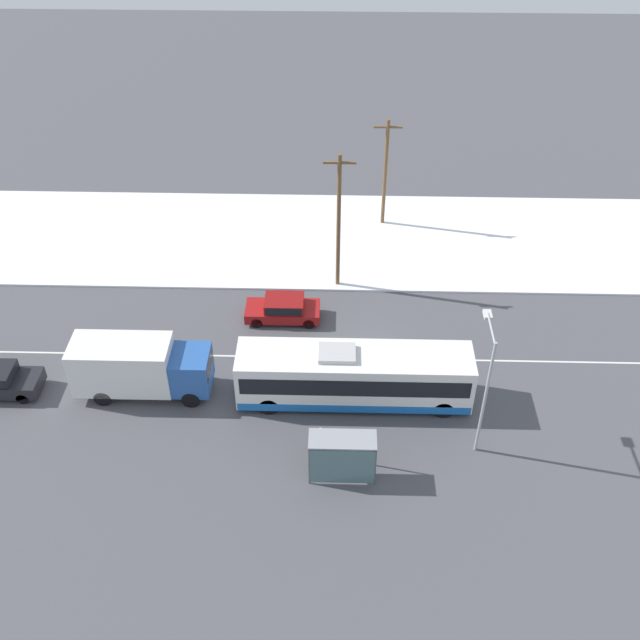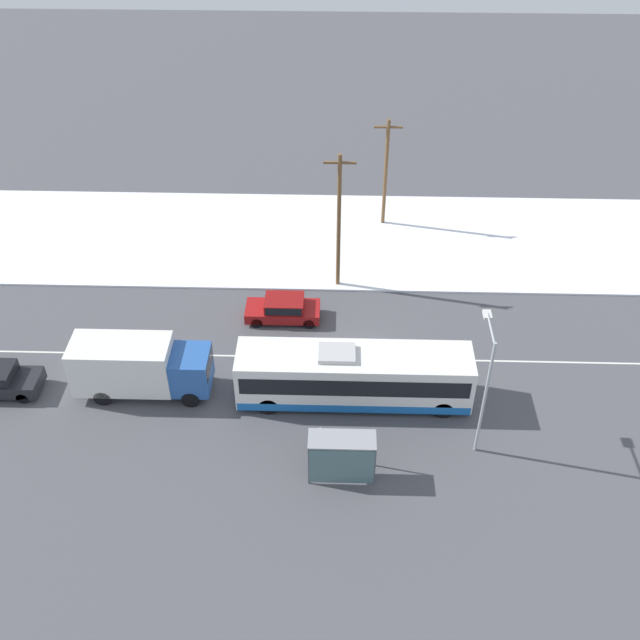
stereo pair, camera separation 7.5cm
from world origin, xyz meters
TOP-DOWN VIEW (x-y plane):
  - ground_plane at (0.00, 0.00)m, footprint 120.00×120.00m
  - snow_lot at (0.00, 11.64)m, footprint 80.00×11.29m
  - lane_marking_center at (0.00, 0.00)m, footprint 60.00×0.12m
  - city_bus at (-0.62, -3.03)m, footprint 11.61×2.57m
  - box_truck at (-11.41, -2.77)m, footprint 6.86×2.30m
  - sedan_car at (-4.56, 3.29)m, footprint 4.23×1.80m
  - pedestrian_at_stop at (-2.19, -6.74)m, footprint 0.62×0.28m
  - bus_shelter at (-1.19, -8.21)m, footprint 3.01×1.20m
  - streetlamp at (5.12, -5.78)m, footprint 0.36×2.51m
  - utility_pole_roadside at (-1.51, 6.62)m, footprint 1.80×0.24m
  - utility_pole_snowlot at (1.49, 13.73)m, footprint 1.80×0.24m

SIDE VIEW (x-z plane):
  - ground_plane at x=0.00m, z-range 0.00..0.00m
  - lane_marking_center at x=0.00m, z-range 0.00..0.00m
  - snow_lot at x=0.00m, z-range 0.00..0.12m
  - sedan_car at x=-4.56m, z-range 0.07..1.48m
  - pedestrian_at_stop at x=-2.19m, z-range 0.20..1.93m
  - city_bus at x=-0.62m, z-range -0.04..3.12m
  - bus_shelter at x=-1.19m, z-range 0.48..2.88m
  - box_truck at x=-11.41m, z-range 0.16..3.26m
  - utility_pole_snowlot at x=1.49m, z-range 0.18..7.71m
  - streetlamp at x=5.12m, z-range 0.93..7.63m
  - utility_pole_roadside at x=-1.51m, z-range 0.19..8.91m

